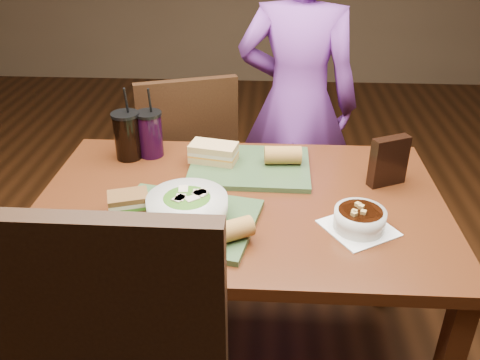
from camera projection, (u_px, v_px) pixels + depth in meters
name	position (u px, v px, depth m)	size (l,w,h in m)	color
dining_table	(240.00, 223.00, 1.67)	(1.30, 0.85, 0.75)	#4D230F
chair_far	(194.00, 164.00, 2.30)	(0.53, 0.54, 0.96)	black
diner	(297.00, 105.00, 2.33)	(0.56, 0.37, 1.53)	purple
tray_near	(183.00, 220.00, 1.50)	(0.42, 0.32, 0.02)	#334D2A
tray_far	(250.00, 167.00, 1.80)	(0.42, 0.32, 0.02)	#334D2A
salad_bowl	(187.00, 206.00, 1.48)	(0.24, 0.24, 0.08)	silver
soup_bowl	(360.00, 219.00, 1.46)	(0.25, 0.25, 0.07)	white
sandwich_near	(129.00, 202.00, 1.52)	(0.14, 0.11, 0.06)	#593819
sandwich_far	(214.00, 152.00, 1.80)	(0.18, 0.12, 0.07)	tan
baguette_near	(232.00, 230.00, 1.39)	(0.06, 0.06, 0.12)	#AD7533
baguette_far	(283.00, 155.00, 1.79)	(0.06, 0.06, 0.13)	#AD7533
cup_cola	(127.00, 135.00, 1.84)	(0.10, 0.10, 0.27)	black
cup_berry	(150.00, 134.00, 1.86)	(0.10, 0.10, 0.26)	black
chip_bag	(389.00, 161.00, 1.67)	(0.13, 0.04, 0.17)	black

